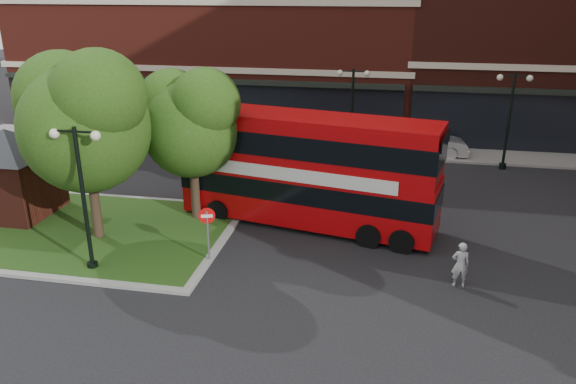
% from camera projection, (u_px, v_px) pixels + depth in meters
% --- Properties ---
extents(ground, '(120.00, 120.00, 0.00)m').
position_uv_depth(ground, '(248.00, 289.00, 17.93)').
color(ground, black).
rests_on(ground, ground).
extents(pavement_far, '(44.00, 3.00, 0.12)m').
position_uv_depth(pavement_far, '(319.00, 147.00, 33.09)').
color(pavement_far, slate).
rests_on(pavement_far, ground).
extents(terrace_far_left, '(26.00, 12.00, 14.00)m').
position_uv_depth(terrace_far_left, '(222.00, 16.00, 38.98)').
color(terrace_far_left, maroon).
rests_on(terrace_far_left, ground).
extents(terrace_far_right, '(18.00, 12.00, 16.00)m').
position_uv_depth(terrace_far_right, '(562.00, 3.00, 34.75)').
color(terrace_far_right, '#471911').
rests_on(terrace_far_right, ground).
extents(traffic_island, '(12.60, 7.60, 0.15)m').
position_uv_depth(traffic_island, '(71.00, 229.00, 22.08)').
color(traffic_island, gray).
rests_on(traffic_island, ground).
extents(kiosk, '(6.51, 6.51, 3.60)m').
position_uv_depth(kiosk, '(9.00, 163.00, 22.74)').
color(kiosk, '#471911').
rests_on(kiosk, traffic_island).
extents(tree_island_west, '(5.40, 4.71, 7.21)m').
position_uv_depth(tree_island_west, '(82.00, 115.00, 19.79)').
color(tree_island_west, '#2D2116').
rests_on(tree_island_west, ground).
extents(tree_island_east, '(4.46, 3.90, 6.29)m').
position_uv_depth(tree_island_east, '(189.00, 119.00, 21.74)').
color(tree_island_east, '#2D2116').
rests_on(tree_island_east, ground).
extents(lamp_island, '(1.72, 0.36, 5.00)m').
position_uv_depth(lamp_island, '(83.00, 193.00, 18.10)').
color(lamp_island, black).
rests_on(lamp_island, ground).
extents(lamp_far_left, '(1.72, 0.36, 5.00)m').
position_uv_depth(lamp_far_left, '(352.00, 110.00, 29.93)').
color(lamp_far_left, black).
rests_on(lamp_far_left, ground).
extents(lamp_far_right, '(1.72, 0.36, 5.00)m').
position_uv_depth(lamp_far_right, '(509.00, 116.00, 28.52)').
color(lamp_far_right, black).
rests_on(lamp_far_right, ground).
extents(bus, '(10.47, 4.34, 3.90)m').
position_uv_depth(bus, '(308.00, 163.00, 21.94)').
color(bus, '#AE0609').
rests_on(bus, ground).
extents(woman, '(0.59, 0.41, 1.54)m').
position_uv_depth(woman, '(460.00, 265.00, 17.84)').
color(woman, '#9C9C9F').
rests_on(woman, ground).
extents(car_silver, '(3.95, 1.79, 1.32)m').
position_uv_depth(car_silver, '(228.00, 142.00, 31.91)').
color(car_silver, '#B8B9C0').
rests_on(car_silver, ground).
extents(car_white, '(4.90, 2.17, 1.56)m').
position_uv_depth(car_white, '(424.00, 143.00, 31.33)').
color(car_white, silver).
rests_on(car_white, ground).
extents(no_entry_sign, '(0.55, 0.21, 2.05)m').
position_uv_depth(no_entry_sign, '(207.00, 224.00, 19.12)').
color(no_entry_sign, slate).
rests_on(no_entry_sign, ground).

